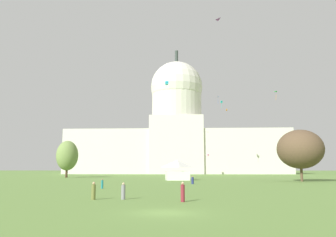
% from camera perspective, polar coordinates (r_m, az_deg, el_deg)
% --- Properties ---
extents(ground_plane, '(800.00, 800.00, 0.00)m').
position_cam_1_polar(ground_plane, '(23.89, -0.27, -15.87)').
color(ground_plane, olive).
extents(capitol_building, '(118.25, 28.85, 69.17)m').
position_cam_1_polar(capitol_building, '(182.73, 1.52, -2.59)').
color(capitol_building, beige).
rests_on(capitol_building, ground_plane).
extents(event_tent, '(6.79, 6.30, 5.14)m').
position_cam_1_polar(event_tent, '(86.27, 1.61, -8.80)').
color(event_tent, white).
rests_on(event_tent, ground_plane).
extents(tree_east_far, '(10.91, 11.70, 12.02)m').
position_cam_1_polar(tree_east_far, '(84.04, 21.69, -4.90)').
color(tree_east_far, brown).
rests_on(tree_east_far, ground_plane).
extents(tree_west_mid, '(8.63, 8.66, 11.99)m').
position_cam_1_polar(tree_west_mid, '(114.64, -16.87, -6.10)').
color(tree_west_mid, '#42301E').
rests_on(tree_west_mid, ground_plane).
extents(person_grey_aisle_center, '(0.57, 0.57, 1.65)m').
position_cam_1_polar(person_grey_aisle_center, '(34.04, -7.66, -12.32)').
color(person_grey_aisle_center, gray).
rests_on(person_grey_aisle_center, ground_plane).
extents(person_olive_front_right, '(0.58, 0.58, 1.71)m').
position_cam_1_polar(person_olive_front_right, '(34.30, -12.64, -12.11)').
color(person_olive_front_right, olive).
rests_on(person_olive_front_right, ground_plane).
extents(person_teal_lawn_far_right, '(0.36, 0.36, 1.46)m').
position_cam_1_polar(person_teal_lawn_far_right, '(52.23, -11.20, -10.96)').
color(person_teal_lawn_far_right, '#1E757A').
rests_on(person_teal_lawn_far_right, ground_plane).
extents(person_navy_deep_crowd, '(0.60, 0.60, 1.55)m').
position_cam_1_polar(person_navy_deep_crowd, '(65.74, 4.23, -10.54)').
color(person_navy_deep_crowd, navy).
rests_on(person_navy_deep_crowd, ground_plane).
extents(person_maroon_near_tent, '(0.46, 0.46, 1.80)m').
position_cam_1_polar(person_maroon_near_tent, '(31.41, 2.54, -12.56)').
color(person_maroon_near_tent, maroon).
rests_on(person_maroon_near_tent, ground_plane).
extents(kite_cyan_mid, '(1.21, 1.25, 2.38)m').
position_cam_1_polar(kite_cyan_mid, '(112.54, -0.21, 6.12)').
color(kite_cyan_mid, '#33BCDB').
extents(kite_blue_high, '(0.92, 1.58, 3.21)m').
position_cam_1_polar(kite_blue_high, '(162.22, 8.44, 3.51)').
color(kite_blue_high, blue).
extents(kite_violet_mid, '(1.12, 1.45, 0.23)m').
position_cam_1_polar(kite_violet_mid, '(68.72, 8.10, 16.10)').
color(kite_violet_mid, purple).
extents(kite_magenta_low, '(1.40, 1.43, 0.40)m').
position_cam_1_polar(kite_magenta_low, '(141.36, 6.57, -2.42)').
color(kite_magenta_low, '#D1339E').
extents(kite_green_mid, '(1.12, 1.26, 2.26)m').
position_cam_1_polar(kite_green_mid, '(108.50, 18.13, 4.05)').
color(kite_green_mid, green).
extents(kite_orange_mid, '(0.62, 0.32, 0.96)m').
position_cam_1_polar(kite_orange_mid, '(148.44, 10.02, 1.47)').
color(kite_orange_mid, orange).
extents(kite_pink_low, '(1.25, 1.26, 1.01)m').
position_cam_1_polar(kite_pink_low, '(158.57, 6.84, -6.25)').
color(kite_pink_low, pink).
extents(kite_turquoise_mid, '(0.99, 0.97, 2.97)m').
position_cam_1_polar(kite_turquoise_mid, '(144.32, 9.15, 2.81)').
color(kite_turquoise_mid, teal).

